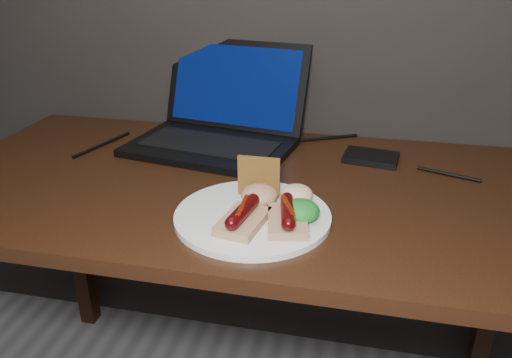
% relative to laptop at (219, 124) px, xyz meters
% --- Properties ---
extents(desk, '(1.40, 0.70, 0.75)m').
position_rel_laptop_xyz_m(desk, '(0.12, -0.22, -0.14)').
color(desk, '#35190D').
rests_on(desk, ground).
extents(laptop, '(0.45, 0.40, 0.25)m').
position_rel_laptop_xyz_m(laptop, '(0.00, 0.00, 0.00)').
color(laptop, black).
rests_on(laptop, desk).
extents(hard_drive, '(0.14, 0.11, 0.02)m').
position_rel_laptop_xyz_m(hard_drive, '(0.39, -0.04, -0.05)').
color(hard_drive, black).
rests_on(hard_drive, desk).
extents(desk_cables, '(0.96, 0.43, 0.01)m').
position_rel_laptop_xyz_m(desk_cables, '(0.13, -0.07, -0.05)').
color(desk_cables, black).
rests_on(desk_cables, desk).
extents(plate, '(0.38, 0.38, 0.01)m').
position_rel_laptop_xyz_m(plate, '(0.18, -0.38, -0.05)').
color(plate, white).
rests_on(plate, desk).
extents(bread_sausage_center, '(0.09, 0.13, 0.04)m').
position_rel_laptop_xyz_m(bread_sausage_center, '(0.17, -0.43, -0.02)').
color(bread_sausage_center, tan).
rests_on(bread_sausage_center, plate).
extents(bread_sausage_right, '(0.09, 0.13, 0.04)m').
position_rel_laptop_xyz_m(bread_sausage_right, '(0.25, -0.41, -0.02)').
color(bread_sausage_right, tan).
rests_on(bread_sausage_right, plate).
extents(crispbread, '(0.09, 0.01, 0.08)m').
position_rel_laptop_xyz_m(crispbread, '(0.17, -0.31, 0.00)').
color(crispbread, olive).
rests_on(crispbread, plate).
extents(salad_greens, '(0.07, 0.07, 0.04)m').
position_rel_laptop_xyz_m(salad_greens, '(0.27, -0.39, -0.02)').
color(salad_greens, '#125B19').
rests_on(salad_greens, plate).
extents(salsa_mound, '(0.07, 0.07, 0.04)m').
position_rel_laptop_xyz_m(salsa_mound, '(0.18, -0.34, -0.02)').
color(salsa_mound, maroon).
rests_on(salsa_mound, plate).
extents(coleslaw_mound, '(0.06, 0.06, 0.04)m').
position_rel_laptop_xyz_m(coleslaw_mound, '(0.25, -0.32, -0.02)').
color(coleslaw_mound, white).
rests_on(coleslaw_mound, plate).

